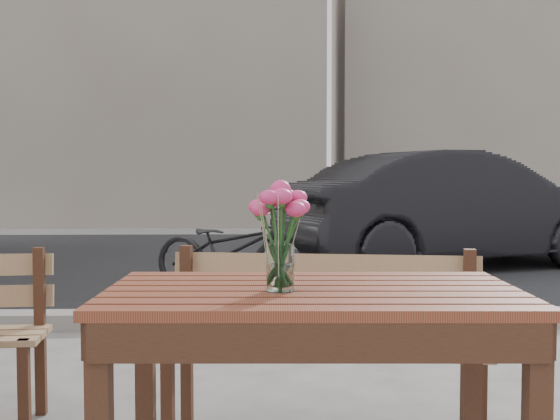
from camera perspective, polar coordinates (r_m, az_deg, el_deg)
name	(u,v)px	position (r m, az deg, el deg)	size (l,w,h in m)	color
street	(298,281)	(7.37, 1.45, -5.77)	(30.00, 8.12, 0.12)	black
backdrop_buildings	(284,69)	(16.80, 0.34, 11.38)	(15.50, 4.00, 8.00)	gray
main_table	(313,329)	(2.24, 2.68, -9.67)	(1.31, 0.79, 0.79)	maroon
main_bench	(323,322)	(3.07, 3.54, -9.04)	(1.41, 0.60, 0.85)	#9B7C50
main_vase	(280,222)	(2.13, 0.04, -1.01)	(0.18, 0.18, 0.34)	white
parked_car	(454,210)	(8.91, 13.95, 0.04)	(1.50, 4.30, 1.42)	black
bicycle	(229,250)	(6.71, -4.20, -3.28)	(0.56, 1.60, 0.84)	black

